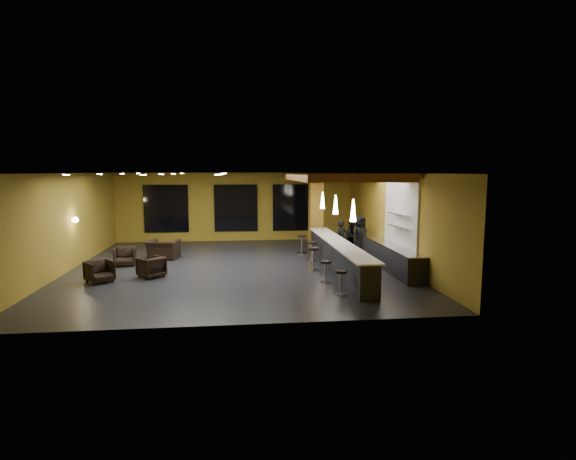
{
  "coord_description": "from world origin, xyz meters",
  "views": [
    {
      "loc": [
        -0.01,
        -16.69,
        3.57
      ],
      "look_at": [
        2.0,
        0.5,
        1.3
      ],
      "focal_mm": 28.0,
      "sensor_mm": 36.0,
      "label": 1
    }
  ],
  "objects": [
    {
      "name": "floor",
      "position": [
        0.0,
        0.0,
        -0.05
      ],
      "size": [
        12.0,
        13.0,
        0.1
      ],
      "primitive_type": "cube",
      "color": "black",
      "rests_on": "ground"
    },
    {
      "name": "staff_b",
      "position": [
        5.08,
        2.4,
        0.76
      ],
      "size": [
        0.92,
        0.84,
        1.53
      ],
      "primitive_type": "imported",
      "rotation": [
        0.0,
        0.0,
        0.43
      ],
      "color": "black",
      "rests_on": "floor"
    },
    {
      "name": "bar_stool_0",
      "position": [
        2.99,
        -4.26,
        0.46
      ],
      "size": [
        0.37,
        0.37,
        0.72
      ],
      "rotation": [
        0.0,
        0.0,
        0.05
      ],
      "color": "silver",
      "rests_on": "floor"
    },
    {
      "name": "wood_soffit",
      "position": [
        4.0,
        1.0,
        3.36
      ],
      "size": [
        3.6,
        8.0,
        0.28
      ],
      "primitive_type": "cube",
      "color": "#9D592E",
      "rests_on": "ceiling"
    },
    {
      "name": "wall_left",
      "position": [
        -6.05,
        0.0,
        1.75
      ],
      "size": [
        0.1,
        13.0,
        3.5
      ],
      "primitive_type": "cube",
      "color": "olive",
      "rests_on": "floor"
    },
    {
      "name": "bar_stool_2",
      "position": [
        2.74,
        -0.98,
        0.54
      ],
      "size": [
        0.43,
        0.43,
        0.85
      ],
      "rotation": [
        0.0,
        0.0,
        -0.02
      ],
      "color": "silver",
      "rests_on": "floor"
    },
    {
      "name": "prep_counter",
      "position": [
        5.65,
        -0.5,
        0.43
      ],
      "size": [
        0.7,
        6.0,
        0.86
      ],
      "primitive_type": "cube",
      "color": "black",
      "rests_on": "floor"
    },
    {
      "name": "ceiling",
      "position": [
        0.0,
        0.0,
        3.55
      ],
      "size": [
        12.0,
        13.0,
        0.1
      ],
      "primitive_type": "cube",
      "color": "black"
    },
    {
      "name": "window_center",
      "position": [
        0.0,
        6.44,
        1.7
      ],
      "size": [
        2.2,
        0.06,
        2.4
      ],
      "primitive_type": "cube",
      "color": "black",
      "rests_on": "wall_back"
    },
    {
      "name": "bar_top",
      "position": [
        3.65,
        -1.0,
        1.02
      ],
      "size": [
        0.78,
        8.1,
        0.05
      ],
      "primitive_type": "cube",
      "color": "white",
      "rests_on": "bar_counter"
    },
    {
      "name": "pendant_0",
      "position": [
        3.65,
        -3.0,
        2.35
      ],
      "size": [
        0.2,
        0.2,
        0.7
      ],
      "primitive_type": "cone",
      "color": "white",
      "rests_on": "wood_soffit"
    },
    {
      "name": "wall_right",
      "position": [
        6.05,
        0.0,
        1.75
      ],
      "size": [
        0.1,
        13.0,
        3.5
      ],
      "primitive_type": "cube",
      "color": "olive",
      "rests_on": "floor"
    },
    {
      "name": "pendant_2",
      "position": [
        3.65,
        2.0,
        2.35
      ],
      "size": [
        0.2,
        0.2,
        0.7
      ],
      "primitive_type": "cone",
      "color": "white",
      "rests_on": "wood_soffit"
    },
    {
      "name": "window_left",
      "position": [
        -3.5,
        6.44,
        1.7
      ],
      "size": [
        2.2,
        0.06,
        2.4
      ],
      "primitive_type": "cube",
      "color": "black",
      "rests_on": "wall_back"
    },
    {
      "name": "pendant_1",
      "position": [
        3.65,
        -0.5,
        2.35
      ],
      "size": [
        0.2,
        0.2,
        0.7
      ],
      "primitive_type": "cone",
      "color": "white",
      "rests_on": "wood_soffit"
    },
    {
      "name": "window_right",
      "position": [
        3.0,
        6.44,
        1.7
      ],
      "size": [
        2.2,
        0.06,
        2.4
      ],
      "primitive_type": "cube",
      "color": "black",
      "rests_on": "wall_back"
    },
    {
      "name": "bar_stool_3",
      "position": [
        2.99,
        0.64,
        0.51
      ],
      "size": [
        0.41,
        0.41,
        0.8
      ],
      "rotation": [
        0.0,
        0.0,
        -0.36
      ],
      "color": "silver",
      "rests_on": "floor"
    },
    {
      "name": "staff_a",
      "position": [
        4.38,
        1.52,
        0.77
      ],
      "size": [
        0.66,
        0.57,
        1.53
      ],
      "primitive_type": "imported",
      "rotation": [
        0.0,
        0.0,
        0.43
      ],
      "color": "black",
      "rests_on": "floor"
    },
    {
      "name": "tile_backsplash",
      "position": [
        5.96,
        -1.0,
        2.0
      ],
      "size": [
        0.06,
        3.2,
        2.4
      ],
      "primitive_type": "cube",
      "color": "white",
      "rests_on": "wall_right"
    },
    {
      "name": "armchair_b",
      "position": [
        -2.89,
        -1.34,
        0.35
      ],
      "size": [
        1.07,
        1.07,
        0.7
      ],
      "primitive_type": "imported",
      "rotation": [
        0.0,
        0.0,
        3.89
      ],
      "color": "black",
      "rests_on": "floor"
    },
    {
      "name": "armchair_a",
      "position": [
        -4.41,
        -1.89,
        0.35
      ],
      "size": [
        1.08,
        1.08,
        0.71
      ],
      "primitive_type": "imported",
      "rotation": [
        0.0,
        0.0,
        0.68
      ],
      "color": "black",
      "rests_on": "floor"
    },
    {
      "name": "bar_stool_1",
      "position": [
        2.83,
        -2.8,
        0.46
      ],
      "size": [
        0.36,
        0.36,
        0.72
      ],
      "rotation": [
        0.0,
        0.0,
        0.16
      ],
      "color": "silver",
      "rests_on": "floor"
    },
    {
      "name": "bar_counter",
      "position": [
        3.65,
        -1.0,
        0.5
      ],
      "size": [
        0.6,
        8.0,
        1.0
      ],
      "primitive_type": "cube",
      "color": "black",
      "rests_on": "floor"
    },
    {
      "name": "wall_shelf_upper",
      "position": [
        5.82,
        -1.2,
        2.05
      ],
      "size": [
        0.3,
        1.5,
        0.03
      ],
      "primitive_type": "cube",
      "color": "silver",
      "rests_on": "wall_right"
    },
    {
      "name": "staff_c",
      "position": [
        5.25,
        1.79,
        0.84
      ],
      "size": [
        0.97,
        0.83,
        1.69
      ],
      "primitive_type": "imported",
      "rotation": [
        0.0,
        0.0,
        0.42
      ],
      "color": "black",
      "rests_on": "floor"
    },
    {
      "name": "wall_sconce",
      "position": [
        -5.88,
        0.5,
        1.8
      ],
      "size": [
        0.22,
        0.22,
        0.22
      ],
      "primitive_type": "sphere",
      "color": "#FFE5B2",
      "rests_on": "wall_left"
    },
    {
      "name": "armchair_d",
      "position": [
        -2.97,
        1.89,
        0.38
      ],
      "size": [
        1.36,
        1.25,
        0.76
      ],
      "primitive_type": "imported",
      "rotation": [
        0.0,
        0.0,
        2.93
      ],
      "color": "black",
      "rests_on": "floor"
    },
    {
      "name": "wall_back",
      "position": [
        0.0,
        6.55,
        1.75
      ],
      "size": [
        12.0,
        0.1,
        3.5
      ],
      "primitive_type": "cube",
      "color": "olive",
      "rests_on": "floor"
    },
    {
      "name": "wall_shelf_lower",
      "position": [
        5.82,
        -1.2,
        1.6
      ],
      "size": [
        0.3,
        1.5,
        0.03
      ],
      "primitive_type": "cube",
      "color": "silver",
      "rests_on": "wall_right"
    },
    {
      "name": "prep_top",
      "position": [
        5.65,
        -0.5,
        0.89
      ],
      "size": [
        0.72,
        6.0,
        0.03
      ],
      "primitive_type": "cube",
      "color": "silver",
      "rests_on": "prep_counter"
    },
    {
      "name": "bar_stool_4",
      "position": [
        2.84,
        2.45,
        0.51
      ],
      "size": [
        0.4,
        0.4,
        0.8
      ],
      "rotation": [
        0.0,
        0.0,
        0.36
      ],
      "color": "silver",
      "rests_on": "floor"
    },
    {
      "name": "column",
      "position": [
        3.65,
        3.6,
        1.75
      ],
      "size": [
        0.6,
        0.6,
        3.5
      ],
      "primitive_type": "cube",
      "color": "olive",
      "rests_on": "floor"
    },
    {
      "name": "armchair_c",
      "position": [
        -4.23,
        0.7,
        0.36
      ],
      "size": [
        0.87,
        0.89,
        0.72
      ],
      "primitive_type": "imported",
      "rotation": [
        0.0,
        0.0,
        0.14
      ],
      "color": "black",
      "rests_on": "floor"
    },
    {
      "name": "wall_front",
      "position": [
        0.0,
        -6.55,
        1.75
      ],
      "size": [
        12.0,
        0.1,
        3.5
      ],
      "primitive_type": "cube",
      "color": "olive",
      "rests_on": "floor"
    }
  ]
}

